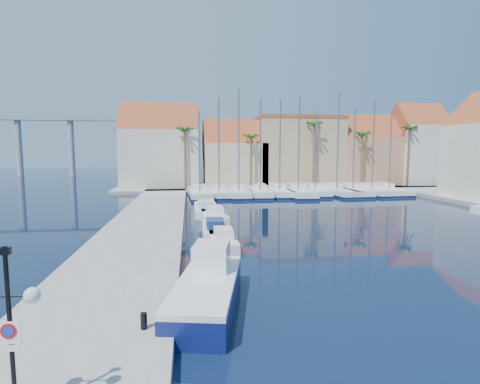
% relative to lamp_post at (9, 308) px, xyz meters
% --- Properties ---
extents(ground, '(260.00, 260.00, 0.00)m').
position_rel_lamp_post_xyz_m(ground, '(9.22, 6.91, -3.03)').
color(ground, black).
rests_on(ground, ground).
extents(quay_west, '(6.00, 77.00, 0.50)m').
position_rel_lamp_post_xyz_m(quay_west, '(0.22, 20.41, -2.78)').
color(quay_west, gray).
rests_on(quay_west, ground).
extents(shore_north, '(54.00, 16.00, 0.50)m').
position_rel_lamp_post_xyz_m(shore_north, '(19.22, 54.91, -2.78)').
color(shore_north, gray).
rests_on(shore_north, ground).
extents(lamp_post, '(1.31, 0.39, 3.86)m').
position_rel_lamp_post_xyz_m(lamp_post, '(0.00, 0.00, 0.00)').
color(lamp_post, black).
rests_on(lamp_post, quay_west).
extents(bollard, '(0.22, 0.22, 0.54)m').
position_rel_lamp_post_xyz_m(bollard, '(2.23, 3.93, -2.26)').
color(bollard, black).
rests_on(bollard, quay_west).
extents(fishing_boat, '(3.54, 7.00, 2.34)m').
position_rel_lamp_post_xyz_m(fishing_boat, '(4.44, 6.58, -2.25)').
color(fishing_boat, '#0E1756').
rests_on(fishing_boat, ground).
extents(motorboat_west_0, '(1.63, 5.09, 1.40)m').
position_rel_lamp_post_xyz_m(motorboat_west_0, '(5.86, 15.64, -2.52)').
color(motorboat_west_0, white).
rests_on(motorboat_west_0, ground).
extents(motorboat_west_1, '(1.93, 5.65, 1.40)m').
position_rel_lamp_post_xyz_m(motorboat_west_1, '(5.58, 18.96, -2.52)').
color(motorboat_west_1, white).
rests_on(motorboat_west_1, ground).
extents(motorboat_west_2, '(2.26, 6.50, 1.40)m').
position_rel_lamp_post_xyz_m(motorboat_west_2, '(5.90, 25.04, -2.52)').
color(motorboat_west_2, white).
rests_on(motorboat_west_2, ground).
extents(motorboat_west_3, '(2.28, 7.00, 1.40)m').
position_rel_lamp_post_xyz_m(motorboat_west_3, '(5.35, 29.05, -2.52)').
color(motorboat_west_3, white).
rests_on(motorboat_west_3, ground).
extents(sailboat_0, '(3.41, 10.91, 11.48)m').
position_rel_lamp_post_xyz_m(sailboat_0, '(5.10, 42.87, -2.47)').
color(sailboat_0, white).
rests_on(sailboat_0, ground).
extents(sailboat_1, '(3.07, 9.16, 13.23)m').
position_rel_lamp_post_xyz_m(sailboat_1, '(7.72, 42.81, -2.42)').
color(sailboat_1, white).
rests_on(sailboat_1, ground).
extents(sailboat_2, '(2.81, 9.84, 14.36)m').
position_rel_lamp_post_xyz_m(sailboat_2, '(10.44, 42.76, -2.42)').
color(sailboat_2, white).
rests_on(sailboat_2, ground).
extents(sailboat_3, '(3.46, 10.28, 13.25)m').
position_rel_lamp_post_xyz_m(sailboat_3, '(13.49, 43.00, -2.44)').
color(sailboat_3, white).
rests_on(sailboat_3, ground).
extents(sailboat_4, '(3.05, 10.25, 13.25)m').
position_rel_lamp_post_xyz_m(sailboat_4, '(16.24, 43.17, -2.44)').
color(sailboat_4, white).
rests_on(sailboat_4, ground).
extents(sailboat_5, '(3.79, 11.90, 13.59)m').
position_rel_lamp_post_xyz_m(sailboat_5, '(18.77, 42.69, -2.46)').
color(sailboat_5, white).
rests_on(sailboat_5, ground).
extents(sailboat_6, '(3.00, 9.62, 11.88)m').
position_rel_lamp_post_xyz_m(sailboat_6, '(21.42, 43.22, -2.45)').
color(sailboat_6, white).
rests_on(sailboat_6, ground).
extents(sailboat_7, '(3.85, 11.25, 14.25)m').
position_rel_lamp_post_xyz_m(sailboat_7, '(24.35, 42.88, -2.44)').
color(sailboat_7, white).
rests_on(sailboat_7, ground).
extents(sailboat_8, '(3.13, 10.41, 12.13)m').
position_rel_lamp_post_xyz_m(sailboat_8, '(26.77, 42.71, -2.46)').
color(sailboat_8, white).
rests_on(sailboat_8, ground).
extents(sailboat_9, '(3.40, 10.04, 13.36)m').
position_rel_lamp_post_xyz_m(sailboat_9, '(29.50, 42.60, -2.43)').
color(sailboat_9, white).
rests_on(sailboat_9, ground).
extents(sailboat_10, '(3.02, 10.07, 11.52)m').
position_rel_lamp_post_xyz_m(sailboat_10, '(32.28, 42.83, -2.46)').
color(sailboat_10, white).
rests_on(sailboat_10, ground).
extents(building_0, '(12.30, 9.00, 13.50)m').
position_rel_lamp_post_xyz_m(building_0, '(-0.78, 53.91, 3.49)').
color(building_0, beige).
rests_on(building_0, shore_north).
extents(building_1, '(10.30, 8.00, 11.00)m').
position_rel_lamp_post_xyz_m(building_1, '(11.22, 53.91, 2.26)').
color(building_1, tan).
rests_on(building_1, shore_north).
extents(building_2, '(14.20, 10.20, 11.50)m').
position_rel_lamp_post_xyz_m(building_2, '(22.22, 54.91, 3.23)').
color(building_2, tan).
rests_on(building_2, shore_north).
extents(building_3, '(10.30, 8.00, 12.00)m').
position_rel_lamp_post_xyz_m(building_3, '(34.22, 53.91, 2.83)').
color(building_3, tan).
rests_on(building_3, shore_north).
extents(building_4, '(8.30, 8.00, 14.00)m').
position_rel_lamp_post_xyz_m(building_4, '(43.22, 52.91, 3.93)').
color(building_4, silver).
rests_on(building_4, shore_north).
extents(palm_0, '(2.60, 2.60, 10.15)m').
position_rel_lamp_post_xyz_m(palm_0, '(3.22, 48.91, 6.05)').
color(palm_0, brown).
rests_on(palm_0, shore_north).
extents(palm_1, '(2.60, 2.60, 9.15)m').
position_rel_lamp_post_xyz_m(palm_1, '(13.22, 48.91, 5.10)').
color(palm_1, brown).
rests_on(palm_1, shore_north).
extents(palm_2, '(2.60, 2.60, 11.15)m').
position_rel_lamp_post_xyz_m(palm_2, '(23.22, 48.91, 6.98)').
color(palm_2, brown).
rests_on(palm_2, shore_north).
extents(palm_3, '(2.60, 2.60, 9.65)m').
position_rel_lamp_post_xyz_m(palm_3, '(31.22, 48.91, 5.58)').
color(palm_3, brown).
rests_on(palm_3, shore_north).
extents(palm_4, '(2.60, 2.60, 10.65)m').
position_rel_lamp_post_xyz_m(palm_4, '(39.22, 48.91, 6.52)').
color(palm_4, brown).
rests_on(palm_4, shore_north).
extents(viaduct, '(48.00, 2.20, 14.45)m').
position_rel_lamp_post_xyz_m(viaduct, '(-29.86, 88.91, 7.22)').
color(viaduct, '#9E9E99').
rests_on(viaduct, ground).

